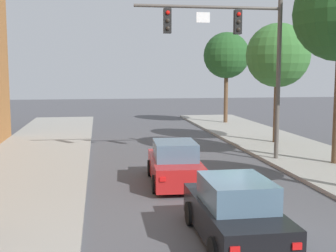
# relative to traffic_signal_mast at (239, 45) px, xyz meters

# --- Properties ---
(ground_plane) EXTENTS (120.00, 120.00, 0.00)m
(ground_plane) POSITION_rel_traffic_signal_mast_xyz_m (-2.72, -8.72, -5.35)
(ground_plane) COLOR #4C4C51
(traffic_signal_mast) EXTENTS (6.67, 0.38, 7.50)m
(traffic_signal_mast) POSITION_rel_traffic_signal_mast_xyz_m (0.00, 0.00, 0.00)
(traffic_signal_mast) COLOR #514C47
(traffic_signal_mast) RESTS_ON sidewalk_right
(car_lead_red) EXTENTS (2.00, 4.32, 1.60)m
(car_lead_red) POSITION_rel_traffic_signal_mast_xyz_m (-3.50, -3.35, -4.62)
(car_lead_red) COLOR #B21E1E
(car_lead_red) RESTS_ON ground
(car_following_black) EXTENTS (1.85, 4.25, 1.60)m
(car_following_black) POSITION_rel_traffic_signal_mast_xyz_m (-3.04, -9.20, -4.62)
(car_following_black) COLOR black
(car_following_black) RESTS_ON ground
(street_tree_third) EXTENTS (3.59, 3.59, 6.73)m
(street_tree_third) POSITION_rel_traffic_signal_mast_xyz_m (3.79, 4.64, -0.29)
(street_tree_third) COLOR brown
(street_tree_third) RESTS_ON sidewalk_right
(street_tree_farthest) EXTENTS (3.63, 3.63, 7.14)m
(street_tree_farthest) POSITION_rel_traffic_signal_mast_xyz_m (3.84, 14.90, 0.10)
(street_tree_farthest) COLOR brown
(street_tree_farthest) RESTS_ON sidewalk_right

